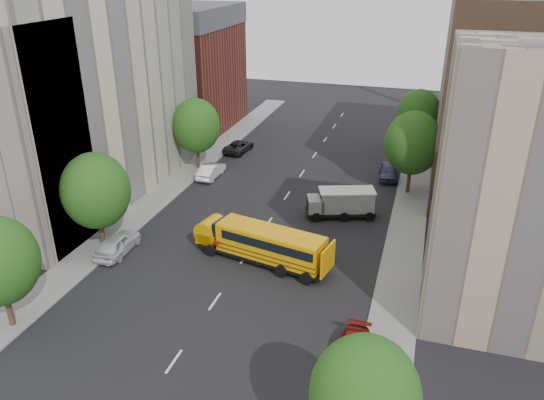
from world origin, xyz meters
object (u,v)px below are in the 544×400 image
at_px(street_tree_5, 419,114).
at_px(parked_car_4, 388,171).
at_px(street_tree_4, 413,143).
at_px(school_bus, 261,242).
at_px(street_tree_2, 196,126).
at_px(parked_car_5, 402,139).
at_px(parked_car_2, 239,146).
at_px(street_tree_1, 96,191).
at_px(safari_truck, 341,203).
at_px(parked_car_0, 117,244).
at_px(street_tree_3, 365,396).
at_px(parked_car_1, 211,171).
at_px(parked_car_3, 352,352).

xyz_separation_m(street_tree_5, parked_car_4, (-2.20, -8.68, -3.95)).
relative_size(street_tree_4, school_bus, 0.77).
bearing_deg(street_tree_2, parked_car_5, 35.75).
bearing_deg(parked_car_2, street_tree_4, 167.16).
relative_size(street_tree_1, safari_truck, 1.25).
height_order(street_tree_2, street_tree_5, street_tree_2).
bearing_deg(parked_car_2, safari_truck, 142.54).
relative_size(parked_car_2, parked_car_4, 1.08).
bearing_deg(parked_car_0, parked_car_5, -121.86).
distance_m(street_tree_2, street_tree_5, 25.06).
relative_size(street_tree_3, parked_car_0, 1.51).
bearing_deg(street_tree_3, parked_car_0, 146.24).
bearing_deg(street_tree_1, street_tree_3, -32.47).
relative_size(parked_car_2, parked_car_5, 1.10).
distance_m(parked_car_1, parked_car_4, 18.33).
xyz_separation_m(school_bus, safari_truck, (4.36, 9.20, -0.26)).
bearing_deg(street_tree_4, school_bus, -120.78).
bearing_deg(parked_car_4, school_bus, -116.65).
height_order(street_tree_2, parked_car_3, street_tree_2).
bearing_deg(street_tree_3, parked_car_4, 93.56).
relative_size(street_tree_3, parked_car_5, 1.63).
bearing_deg(parked_car_3, safari_truck, 103.34).
distance_m(school_bus, parked_car_4, 20.86).
xyz_separation_m(street_tree_5, parked_car_3, (-1.40, -37.07, -4.06)).
bearing_deg(street_tree_2, parked_car_0, -85.61).
relative_size(street_tree_4, safari_truck, 1.29).
relative_size(street_tree_1, parked_car_2, 1.64).
distance_m(parked_car_3, parked_car_5, 39.71).
height_order(street_tree_5, parked_car_0, street_tree_5).
bearing_deg(street_tree_1, street_tree_5, 53.75).
relative_size(street_tree_4, parked_car_5, 1.86).
relative_size(street_tree_5, parked_car_0, 1.59).
relative_size(parked_car_0, parked_car_5, 1.08).
distance_m(street_tree_3, school_bus, 18.76).
xyz_separation_m(parked_car_4, parked_car_5, (0.53, 11.31, -0.04)).
relative_size(street_tree_1, street_tree_2, 1.03).
bearing_deg(parked_car_3, parked_car_4, 92.89).
distance_m(street_tree_1, street_tree_2, 18.00).
height_order(street_tree_2, parked_car_4, street_tree_2).
bearing_deg(school_bus, street_tree_5, 83.11).
distance_m(parked_car_0, parked_car_2, 24.77).
relative_size(street_tree_3, parked_car_3, 1.60).
bearing_deg(parked_car_2, parked_car_0, 93.55).
bearing_deg(parked_car_1, street_tree_1, 82.30).
height_order(parked_car_2, parked_car_3, parked_car_2).
distance_m(street_tree_4, parked_car_2, 21.31).
bearing_deg(parked_car_1, parked_car_5, -137.81).
xyz_separation_m(school_bus, parked_car_0, (-10.98, -2.07, -0.80)).
bearing_deg(street_tree_5, parked_car_2, -164.54).
distance_m(street_tree_2, school_bus, 20.60).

